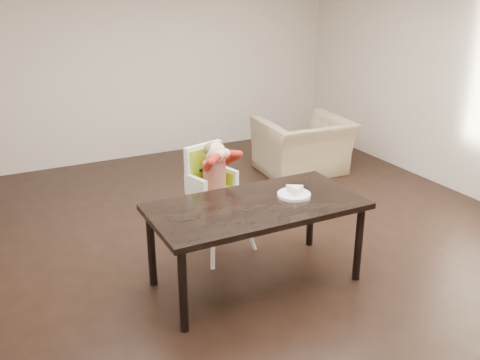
# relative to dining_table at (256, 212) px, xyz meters

# --- Properties ---
(ground) EXTENTS (7.00, 7.00, 0.00)m
(ground) POSITION_rel_dining_table_xyz_m (0.28, 0.43, -0.67)
(ground) COLOR black
(ground) RESTS_ON ground
(room_walls) EXTENTS (6.02, 7.02, 2.71)m
(room_walls) POSITION_rel_dining_table_xyz_m (0.28, 0.43, 1.18)
(room_walls) COLOR beige
(room_walls) RESTS_ON ground
(dining_table) EXTENTS (1.80, 0.90, 0.75)m
(dining_table) POSITION_rel_dining_table_xyz_m (0.00, 0.00, 0.00)
(dining_table) COLOR black
(dining_table) RESTS_ON ground
(high_chair) EXTENTS (0.57, 0.57, 1.11)m
(high_chair) POSITION_rel_dining_table_xyz_m (-0.07, 0.73, 0.11)
(high_chair) COLOR white
(high_chair) RESTS_ON ground
(plate) EXTENTS (0.32, 0.32, 0.08)m
(plate) POSITION_rel_dining_table_xyz_m (0.38, 0.00, 0.11)
(plate) COLOR white
(plate) RESTS_ON dining_table
(armchair) EXTENTS (1.18, 0.80, 1.00)m
(armchair) POSITION_rel_dining_table_xyz_m (1.93, 2.20, -0.17)
(armchair) COLOR #998461
(armchair) RESTS_ON ground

